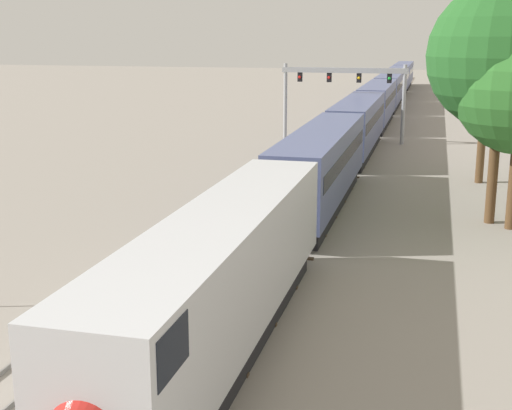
% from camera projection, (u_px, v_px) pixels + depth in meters
% --- Properties ---
extents(ground_plane, '(400.00, 400.00, 0.00)m').
position_uv_depth(ground_plane, '(123.00, 395.00, 20.82)').
color(ground_plane, gray).
extents(track_main, '(2.60, 200.00, 0.16)m').
position_uv_depth(track_main, '(373.00, 131.00, 76.83)').
color(track_main, slate).
rests_on(track_main, ground).
extents(track_near, '(2.60, 160.00, 0.16)m').
position_uv_depth(track_near, '(286.00, 160.00, 59.31)').
color(track_near, slate).
rests_on(track_near, ground).
extents(passenger_train, '(3.04, 143.21, 4.80)m').
position_uv_depth(passenger_train, '(378.00, 103.00, 81.25)').
color(passenger_train, silver).
rests_on(passenger_train, ground).
extents(signal_gantry, '(12.10, 0.49, 7.55)m').
position_uv_depth(signal_gantry, '(344.00, 85.00, 67.95)').
color(signal_gantry, '#999BA0').
rests_on(signal_gantry, ground).
extents(trackside_tree_left, '(6.48, 6.48, 11.97)m').
position_uv_depth(trackside_tree_left, '(488.00, 59.00, 48.41)').
color(trackside_tree_left, brown).
rests_on(trackside_tree_left, ground).
extents(trackside_tree_right, '(7.99, 7.99, 13.20)m').
position_uv_depth(trackside_tree_right, '(502.00, 57.00, 37.60)').
color(trackside_tree_right, brown).
rests_on(trackside_tree_right, ground).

